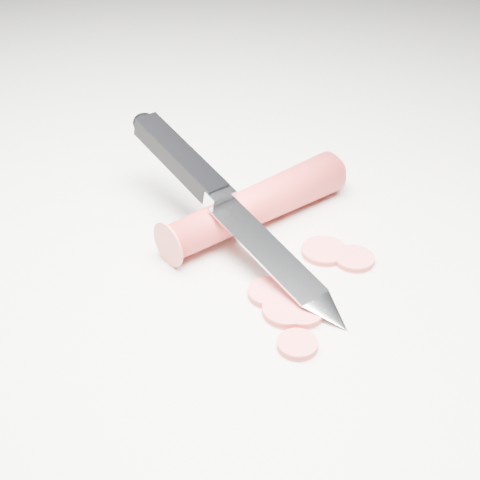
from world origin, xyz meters
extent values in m
plane|color=beige|center=(0.00, 0.00, 0.00)|extent=(2.40, 2.40, 0.00)
cylinder|color=red|center=(-0.02, 0.04, 0.02)|extent=(0.18, 0.14, 0.04)
cylinder|color=#DC5450|center=(0.00, -0.08, 0.00)|extent=(0.03, 0.03, 0.01)
cylinder|color=#DC5450|center=(0.03, -0.02, 0.00)|extent=(0.04, 0.04, 0.01)
cylinder|color=#DC5450|center=(-0.02, -0.09, 0.00)|extent=(0.04, 0.04, 0.01)
cylinder|color=#DC5450|center=(-0.01, -0.09, 0.00)|extent=(0.03, 0.03, 0.01)
cylinder|color=#DC5450|center=(0.05, -0.03, 0.00)|extent=(0.03, 0.03, 0.01)
cylinder|color=#DC5450|center=(-0.03, -0.07, 0.00)|extent=(0.04, 0.04, 0.01)
cylinder|color=#DC5450|center=(-0.02, -0.13, 0.00)|extent=(0.03, 0.03, 0.01)
camera|label=1|loc=(-0.09, -0.47, 0.34)|focal=50.00mm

